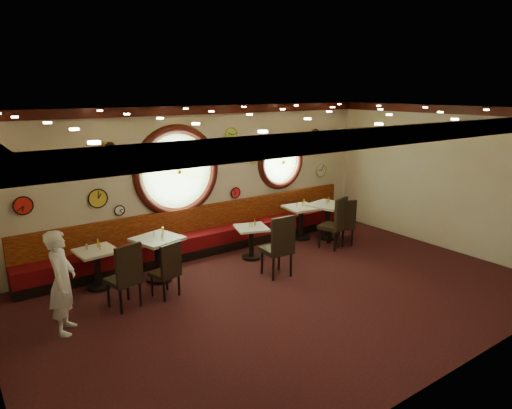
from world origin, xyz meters
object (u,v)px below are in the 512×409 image
object	(u,v)px
table_b	(158,254)
table_e	(328,217)
chair_b	(168,266)
chair_d	(336,220)
table_d	(301,218)
chair_e	(344,220)
condiment_c_bottle	(255,222)
condiment_a_bottle	(98,243)
condiment_e_salt	(327,202)
chair_c	(280,242)
waiter	(62,282)
condiment_a_salt	(87,247)
condiment_b_salt	(154,234)
chair_a	(126,272)
condiment_e_bottle	(328,200)
condiment_c_pepper	(252,224)
condiment_d_pepper	(302,205)
condiment_d_bottle	(304,202)
condiment_b_pepper	(162,235)
condiment_a_pepper	(100,247)
condiment_d_salt	(297,205)
table_a	(97,264)
table_c	(251,239)
condiment_c_salt	(250,225)
condiment_b_bottle	(163,231)
condiment_e_pepper	(329,201)

from	to	relation	value
table_b	table_e	world-z (taller)	table_e
chair_b	chair_d	size ratio (longest dim) A/B	0.85
table_d	chair_d	xyz separation A→B (m)	(0.18, -0.99, 0.17)
chair_e	condiment_c_bottle	distance (m)	2.16
chair_b	condiment_a_bottle	size ratio (longest dim) A/B	3.81
condiment_a_bottle	condiment_e_salt	size ratio (longest dim) A/B	1.50
chair_c	waiter	world-z (taller)	waiter
chair_d	chair_e	bearing A→B (deg)	-16.37
condiment_a_salt	condiment_a_bottle	bearing A→B (deg)	5.08
chair_c	condiment_b_salt	world-z (taller)	chair_c
chair_a	chair_d	size ratio (longest dim) A/B	0.95
table_b	condiment_e_bottle	bearing A→B (deg)	1.32
waiter	condiment_c_pepper	bearing A→B (deg)	-52.26
condiment_d_pepper	condiment_d_bottle	world-z (taller)	condiment_d_bottle
chair_b	condiment_e_salt	size ratio (longest dim) A/B	5.71
chair_d	condiment_b_pepper	size ratio (longest dim) A/B	8.22
condiment_b_salt	condiment_e_salt	distance (m)	4.37
chair_a	chair_c	bearing A→B (deg)	-21.60
condiment_a_pepper	condiment_b_salt	bearing A→B (deg)	-11.07
table_b	chair_e	xyz separation A→B (m)	(4.27, -0.66, 0.09)
chair_b	chair_e	xyz separation A→B (m)	(4.43, 0.12, 0.06)
condiment_b_pepper	chair_a	bearing A→B (deg)	-143.37
chair_b	waiter	distance (m)	1.77
table_b	condiment_e_salt	size ratio (longest dim) A/B	8.72
chair_d	condiment_d_pepper	bearing A→B (deg)	83.85
condiment_a_salt	condiment_a_pepper	world-z (taller)	condiment_a_salt
condiment_d_bottle	waiter	world-z (taller)	waiter
condiment_d_salt	condiment_a_bottle	distance (m)	4.68
table_a	table_e	xyz separation A→B (m)	(5.43, -0.32, 0.08)
table_c	chair_d	size ratio (longest dim) A/B	1.10
table_c	condiment_c_pepper	distance (m)	0.31
condiment_c_bottle	chair_b	bearing A→B (deg)	-162.32
chair_c	condiment_e_bottle	xyz separation A→B (m)	(2.54, 1.31, 0.22)
condiment_d_salt	waiter	xyz separation A→B (m)	(-5.63, -1.30, -0.07)
condiment_b_salt	chair_c	bearing A→B (deg)	-32.93
table_e	condiment_c_salt	bearing A→B (deg)	-178.99
table_e	condiment_b_pepper	size ratio (longest dim) A/B	10.45
condiment_b_bottle	condiment_c_bottle	size ratio (longest dim) A/B	0.93
table_a	condiment_b_bottle	xyz separation A→B (m)	(1.22, -0.18, 0.46)
condiment_a_salt	condiment_e_bottle	world-z (taller)	condiment_e_bottle
table_d	condiment_c_pepper	bearing A→B (deg)	-166.82
table_d	chair_d	size ratio (longest dim) A/B	1.12
chair_b	chair_e	size ratio (longest dim) A/B	0.91
condiment_e_pepper	condiment_a_pepper	bearing A→B (deg)	177.35
chair_b	table_e	bearing A→B (deg)	-4.83
table_c	table_e	xyz separation A→B (m)	(2.29, 0.05, 0.10)
condiment_d_salt	condiment_a_salt	bearing A→B (deg)	179.37
table_c	condiment_a_bottle	size ratio (longest dim) A/B	4.95
condiment_e_pepper	condiment_c_pepper	bearing A→B (deg)	-177.69
condiment_e_salt	condiment_c_salt	bearing A→B (deg)	-179.14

